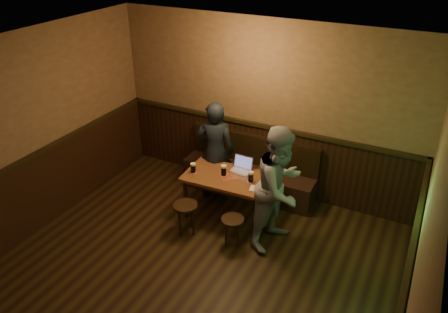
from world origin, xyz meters
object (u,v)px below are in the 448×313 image
at_px(bench, 249,174).
at_px(stool_left, 186,210).
at_px(stool_right, 233,224).
at_px(pint_left, 193,168).
at_px(person_suit, 215,151).
at_px(pub_table, 229,182).
at_px(pint_mid, 224,170).
at_px(pint_right, 251,177).
at_px(person_grey, 280,188).
at_px(laptop, 242,167).

height_order(bench, stool_left, bench).
relative_size(stool_right, pint_left, 2.70).
bearing_deg(bench, person_suit, -138.03).
xyz_separation_m(pub_table, pint_mid, (-0.08, -0.01, 0.17)).
relative_size(pint_mid, person_suit, 0.10).
bearing_deg(pint_right, pub_table, -178.15).
bearing_deg(pint_mid, bench, 84.24).
relative_size(pint_right, person_suit, 0.10).
height_order(stool_left, person_grey, person_grey).
xyz_separation_m(stool_left, laptop, (0.46, 0.88, 0.37)).
bearing_deg(pint_right, person_suit, 154.32).
bearing_deg(person_suit, pint_right, 135.14).
relative_size(bench, stool_right, 5.15).
bearing_deg(pint_right, pint_left, -169.94).
relative_size(bench, pint_left, 13.91).
xyz_separation_m(pub_table, pint_right, (0.35, 0.01, 0.17)).
relative_size(pub_table, pint_right, 8.01).
height_order(pub_table, person_grey, person_grey).
relative_size(pint_right, person_grey, 0.09).
distance_m(bench, person_suit, 0.77).
relative_size(pub_table, person_suit, 0.81).
relative_size(pint_left, pint_right, 0.95).
height_order(pint_mid, pint_right, pint_mid).
distance_m(stool_left, stool_right, 0.71).
bearing_deg(pint_right, pint_mid, -177.66).
distance_m(person_suit, person_grey, 1.43).
height_order(pint_left, person_suit, person_suit).
bearing_deg(laptop, pub_table, -110.18).
height_order(bench, stool_right, bench).
height_order(pint_mid, person_suit, person_suit).
height_order(pint_right, laptop, laptop).
bearing_deg(laptop, stool_right, -71.59).
bearing_deg(laptop, pint_mid, -123.66).
bearing_deg(stool_right, pub_table, 121.16).
distance_m(pub_table, stool_left, 0.77).
height_order(stool_right, pint_mid, pint_mid).
distance_m(bench, pint_left, 1.15).
distance_m(stool_right, person_suit, 1.33).
relative_size(bench, stool_left, 4.66).
distance_m(pint_right, laptop, 0.34).
relative_size(pint_left, person_suit, 0.10).
xyz_separation_m(pint_right, person_grey, (0.52, -0.24, 0.10)).
height_order(stool_left, pint_mid, pint_mid).
xyz_separation_m(pub_table, person_grey, (0.87, -0.22, 0.27)).
bearing_deg(stool_left, pub_table, 60.44).
relative_size(bench, pint_mid, 13.13).
distance_m(stool_right, person_grey, 0.83).
xyz_separation_m(pint_right, laptop, (-0.25, 0.23, -0.03)).
bearing_deg(pint_right, stool_left, -137.49).
relative_size(stool_right, person_grey, 0.24).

